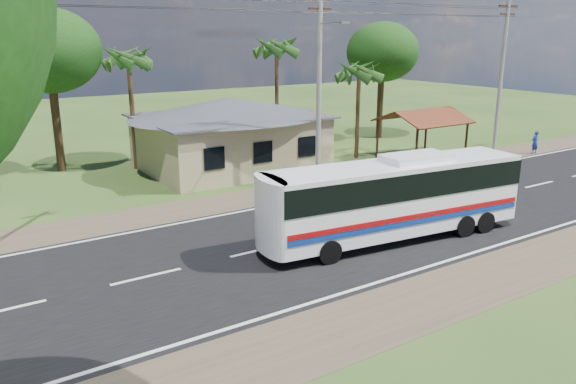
{
  "coord_description": "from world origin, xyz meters",
  "views": [
    {
      "loc": [
        -14.62,
        -17.59,
        8.1
      ],
      "look_at": [
        -2.52,
        1.0,
        1.82
      ],
      "focal_mm": 35.0,
      "sensor_mm": 36.0,
      "label": 1
    }
  ],
  "objects_px": {
    "coach_bus": "(396,192)",
    "motorcycle": "(308,183)",
    "person": "(535,142)",
    "waiting_shed": "(423,118)"
  },
  "relations": [
    {
      "from": "waiting_shed",
      "to": "person",
      "type": "xyz_separation_m",
      "value": [
        7.84,
        -3.18,
        -1.94
      ]
    },
    {
      "from": "coach_bus",
      "to": "waiting_shed",
      "type": "bearing_deg",
      "value": 47.05
    },
    {
      "from": "person",
      "to": "motorcycle",
      "type": "bearing_deg",
      "value": 0.07
    },
    {
      "from": "coach_bus",
      "to": "motorcycle",
      "type": "relative_size",
      "value": 6.78
    },
    {
      "from": "motorcycle",
      "to": "coach_bus",
      "type": "bearing_deg",
      "value": 166.67
    },
    {
      "from": "waiting_shed",
      "to": "motorcycle",
      "type": "bearing_deg",
      "value": -167.54
    },
    {
      "from": "coach_bus",
      "to": "person",
      "type": "distance_m",
      "value": 21.34
    },
    {
      "from": "coach_bus",
      "to": "motorcycle",
      "type": "bearing_deg",
      "value": 87.81
    },
    {
      "from": "waiting_shed",
      "to": "person",
      "type": "distance_m",
      "value": 8.68
    },
    {
      "from": "motorcycle",
      "to": "person",
      "type": "relative_size",
      "value": 1.05
    }
  ]
}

